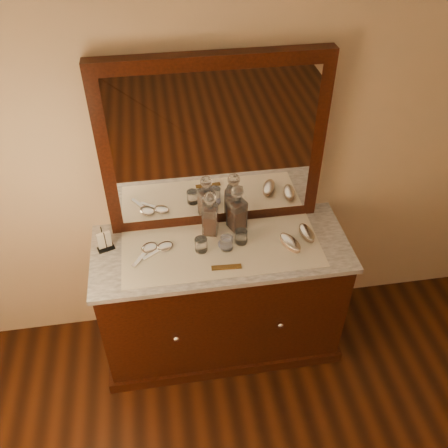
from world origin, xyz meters
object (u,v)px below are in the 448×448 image
Objects in this scene: decanter_left at (210,217)px; brush_near at (290,243)px; decanter_right at (237,212)px; hand_mirror_inner at (163,248)px; comb at (227,267)px; pin_dish at (225,244)px; mirror_frame at (214,146)px; brush_far at (307,233)px; dresser_cabinet at (221,299)px; napkin_rack at (105,241)px; hand_mirror_outer at (147,250)px.

decanter_left is 0.47m from brush_near.
hand_mirror_inner is at bearing -164.76° from decanter_right.
comb is 0.38m from hand_mirror_inner.
pin_dish is 0.40× the size of hand_mirror_inner.
brush_far is (0.49, -0.24, -0.48)m from mirror_frame.
pin_dish reaches higher than dresser_cabinet.
comb is 0.90× the size of brush_near.
mirror_frame reaches higher than hand_mirror_inner.
mirror_frame reaches higher than brush_near.
decanter_right is at bearing 4.86° from napkin_rack.
comb is 0.45m from hand_mirror_outer.
dresser_cabinet is 0.81m from napkin_rack.
napkin_rack is 0.77× the size of brush_near.
dresser_cabinet is 4.79× the size of decanter_right.
hand_mirror_inner is at bearing -146.27° from mirror_frame.
hand_mirror_outer is (-0.41, 0.19, 0.00)m from comb.
hand_mirror_inner is at bearing -10.16° from napkin_rack.
mirror_frame is at bearing 141.42° from brush_near.
brush_far reaches higher than comb.
mirror_frame is 5.89× the size of hand_mirror_outer.
dresser_cabinet is at bearing 93.95° from comb.
napkin_rack is (-0.66, 0.08, 0.04)m from pin_dish.
dresser_cabinet is 0.57m from decanter_left.
pin_dish is 0.35m from hand_mirror_inner.
decanter_right reaches higher than pin_dish.
napkin_rack is at bearing 165.00° from hand_mirror_outer.
decanter_right is at bearing -40.63° from mirror_frame.
napkin_rack is 1.13m from brush_far.
hand_mirror_outer is (-0.90, 0.01, -0.01)m from brush_far.
mirror_frame reaches higher than decanter_right.
mirror_frame is 0.41m from decanter_left.
dresser_cabinet is 0.60m from brush_near.
pin_dish is 0.37× the size of hand_mirror_outer.
decanter_left reaches higher than brush_far.
hand_mirror_outer reaches higher than pin_dish.
brush_near is at bearing -8.60° from dresser_cabinet.
dresser_cabinet is 0.97m from mirror_frame.
decanter_right reaches higher than dresser_cabinet.
decanter_left is (-0.06, 0.12, 0.10)m from pin_dish.
decanter_right is at bearing 73.91° from comb.
decanter_left is (-0.05, 0.30, 0.10)m from comb.
decanter_right reaches higher than decanter_left.
comb is 1.17× the size of napkin_rack.
hand_mirror_inner is at bearing 175.00° from dresser_cabinet.
pin_dish is 0.47m from brush_far.
napkin_rack is 0.47× the size of decanter_right.
pin_dish is (0.02, 0.01, 0.45)m from dresser_cabinet.
mirror_frame is 8.71× the size of napkin_rack.
brush_near is at bearing -10.11° from pin_dish.
decanter_left is (0.59, 0.04, 0.06)m from napkin_rack.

